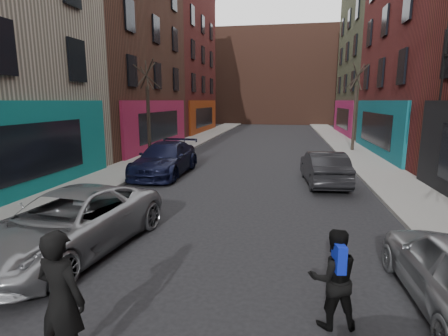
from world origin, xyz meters
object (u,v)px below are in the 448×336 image
at_px(tree_left_far, 148,103).
at_px(tree_right_far, 356,100).
at_px(skateboarder, 61,300).
at_px(pedestrian, 333,278).
at_px(parked_left_far, 69,223).
at_px(parked_right_end, 324,168).
at_px(parked_left_end, 165,159).

bearing_deg(tree_left_far, tree_right_far, 25.82).
distance_m(tree_left_far, skateboarder, 16.62).
relative_size(tree_right_far, pedestrian, 4.25).
bearing_deg(parked_left_far, parked_right_end, 57.95).
distance_m(parked_left_end, pedestrian, 12.27).
relative_size(tree_right_far, skateboarder, 3.66).
bearing_deg(parked_left_end, parked_left_far, -84.95).
relative_size(parked_left_end, parked_right_end, 1.23).
distance_m(tree_right_far, parked_left_end, 14.25).
xyz_separation_m(parked_right_end, skateboarder, (-4.35, -11.40, 0.32)).
relative_size(parked_right_end, pedestrian, 2.68).
bearing_deg(skateboarder, parked_left_far, -47.63).
bearing_deg(parked_right_end, parked_left_end, -9.79).
bearing_deg(parked_right_end, pedestrian, 80.58).
xyz_separation_m(tree_left_far, parked_right_end, (9.46, -4.24, -2.67)).
xyz_separation_m(tree_left_far, parked_left_end, (2.21, -3.57, -2.61)).
xyz_separation_m(tree_left_far, pedestrian, (8.62, -14.03, -2.57)).
bearing_deg(tree_left_far, skateboarder, -71.89).
xyz_separation_m(tree_right_far, pedestrian, (-3.78, -20.03, -2.72)).
height_order(tree_left_far, skateboarder, tree_left_far).
bearing_deg(tree_right_far, parked_right_end, -106.03).
height_order(tree_right_far, parked_left_far, tree_right_far).
relative_size(tree_left_far, parked_right_end, 1.52).
xyz_separation_m(tree_right_far, parked_right_end, (-2.94, -10.24, -2.82)).
distance_m(tree_right_far, pedestrian, 20.57).
xyz_separation_m(parked_left_end, skateboarder, (2.91, -12.07, 0.26)).
bearing_deg(skateboarder, parked_right_end, -101.09).
xyz_separation_m(parked_left_end, parked_right_end, (7.25, -0.67, -0.06)).
distance_m(tree_left_far, parked_left_end, 4.94).
bearing_deg(tree_right_far, tree_left_far, -154.18).
distance_m(tree_left_far, pedestrian, 16.67).
xyz_separation_m(tree_left_far, tree_right_far, (12.40, 6.00, 0.15)).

